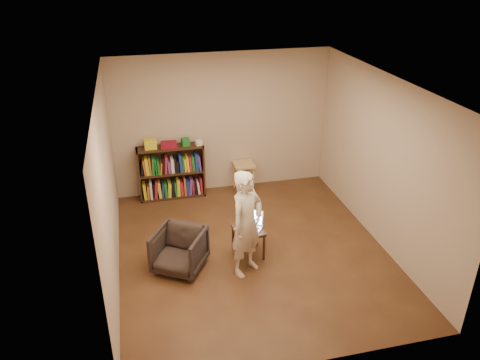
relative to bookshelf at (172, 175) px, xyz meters
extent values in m
plane|color=#432315|center=(1.00, -2.09, -0.44)|extent=(4.50, 4.50, 0.00)
plane|color=silver|center=(1.00, -2.09, 2.16)|extent=(4.50, 4.50, 0.00)
plane|color=tan|center=(1.00, 0.16, 0.86)|extent=(4.00, 0.00, 4.00)
plane|color=tan|center=(-1.00, -2.09, 0.86)|extent=(0.00, 4.50, 4.50)
plane|color=tan|center=(3.00, -2.09, 0.86)|extent=(0.00, 4.50, 4.50)
cube|color=black|center=(-0.58, -0.01, 0.06)|extent=(0.03, 0.30, 1.00)
cube|color=black|center=(0.58, -0.01, 0.06)|extent=(0.03, 0.30, 1.00)
cube|color=black|center=(0.00, 0.13, 0.06)|extent=(1.20, 0.02, 1.00)
cube|color=black|center=(0.00, -0.01, -0.42)|extent=(1.20, 0.30, 0.03)
cube|color=black|center=(0.00, -0.01, 0.06)|extent=(1.14, 0.30, 0.03)
cube|color=black|center=(0.00, -0.01, 0.55)|extent=(1.20, 0.30, 0.03)
cube|color=yellow|center=(-0.34, -0.02, 0.65)|extent=(0.22, 0.16, 0.17)
cube|color=maroon|center=(-0.01, -0.03, 0.61)|extent=(0.30, 0.23, 0.09)
cube|color=#1C6A21|center=(0.29, -0.02, 0.63)|extent=(0.15, 0.15, 0.14)
cube|color=silver|center=(0.52, -0.04, 0.60)|extent=(0.13, 0.13, 0.09)
cube|color=tan|center=(1.35, -0.06, 0.10)|extent=(0.38, 0.38, 0.04)
cylinder|color=tan|center=(1.20, -0.22, -0.18)|extent=(0.04, 0.04, 0.52)
cylinder|color=tan|center=(1.50, -0.22, -0.18)|extent=(0.04, 0.04, 0.52)
cylinder|color=tan|center=(1.20, 0.09, -0.18)|extent=(0.04, 0.04, 0.52)
cylinder|color=tan|center=(1.50, 0.09, -0.18)|extent=(0.04, 0.04, 0.52)
imported|color=#2E251F|center=(-0.13, -2.26, -0.13)|extent=(0.92, 0.93, 0.62)
cube|color=black|center=(0.91, -2.15, -0.01)|extent=(0.44, 0.44, 0.04)
cylinder|color=black|center=(0.72, -2.34, -0.23)|extent=(0.04, 0.04, 0.41)
cylinder|color=black|center=(1.10, -2.34, -0.23)|extent=(0.04, 0.04, 0.41)
cylinder|color=black|center=(0.72, -1.96, -0.23)|extent=(0.04, 0.04, 0.41)
cylinder|color=black|center=(1.10, -1.96, -0.23)|extent=(0.04, 0.04, 0.41)
cube|color=silver|center=(0.91, -2.16, 0.02)|extent=(0.44, 0.43, 0.02)
cube|color=black|center=(0.91, -2.16, 0.03)|extent=(0.33, 0.30, 0.00)
cube|color=silver|center=(0.99, -2.05, 0.16)|extent=(0.31, 0.25, 0.26)
cube|color=#ABC3F0|center=(0.99, -2.05, 0.16)|extent=(0.27, 0.21, 0.21)
imported|color=beige|center=(0.79, -2.54, 0.34)|extent=(0.68, 0.64, 1.57)
camera|label=1|loc=(-0.57, -7.86, 3.72)|focal=35.00mm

